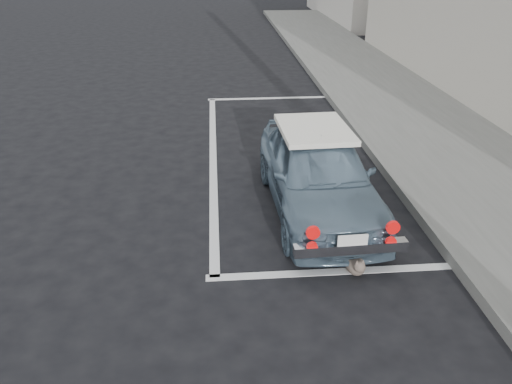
% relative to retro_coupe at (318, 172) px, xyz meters
% --- Properties ---
extents(ground, '(80.00, 80.00, 0.00)m').
position_rel_retro_coupe_xyz_m(ground, '(-0.52, -1.00, -0.57)').
color(ground, black).
rests_on(ground, ground).
extents(sidewalk, '(2.80, 40.00, 0.15)m').
position_rel_retro_coupe_xyz_m(sidewalk, '(2.68, 1.00, -0.49)').
color(sidewalk, '#61615D').
rests_on(sidewalk, ground).
extents(pline_rear, '(3.00, 0.12, 0.01)m').
position_rel_retro_coupe_xyz_m(pline_rear, '(-0.02, -1.50, -0.56)').
color(pline_rear, silver).
rests_on(pline_rear, ground).
extents(pline_front, '(3.00, 0.12, 0.01)m').
position_rel_retro_coupe_xyz_m(pline_front, '(-0.02, 5.50, -0.56)').
color(pline_front, silver).
rests_on(pline_front, ground).
extents(pline_side, '(0.12, 7.00, 0.01)m').
position_rel_retro_coupe_xyz_m(pline_side, '(-1.42, 2.00, -0.56)').
color(pline_side, silver).
rests_on(pline_side, ground).
extents(retro_coupe, '(1.44, 3.34, 1.12)m').
position_rel_retro_coupe_xyz_m(retro_coupe, '(0.00, 0.00, 0.00)').
color(retro_coupe, slate).
rests_on(retro_coupe, ground).
extents(cat, '(0.23, 0.49, 0.26)m').
position_rel_retro_coupe_xyz_m(cat, '(0.15, -1.53, -0.45)').
color(cat, '#64584C').
rests_on(cat, ground).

